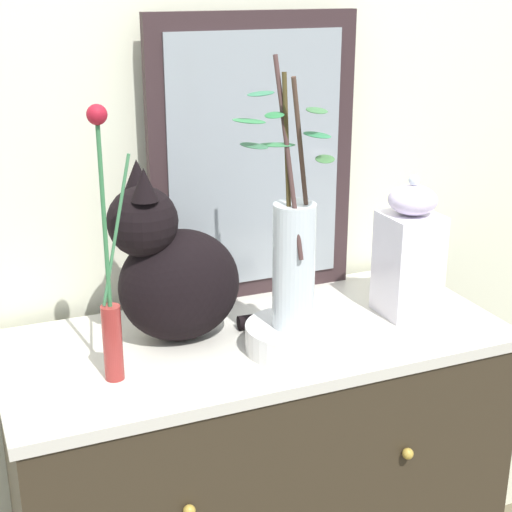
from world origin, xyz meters
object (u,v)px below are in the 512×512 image
mirror_leaning (254,160)px  vase_slim_green (110,296)px  cat_sitting (172,270)px  vase_glass_clear (293,255)px  bowl_porcelain (293,337)px  jar_lidded_porcelain (409,253)px

mirror_leaning → vase_slim_green: mirror_leaning is taller
cat_sitting → vase_slim_green: (-0.16, -0.12, 0.02)m
vase_glass_clear → bowl_porcelain: bearing=30.9°
bowl_porcelain → mirror_leaning: bearing=82.1°
mirror_leaning → vase_slim_green: size_ratio=1.26×
vase_slim_green → jar_lidded_porcelain: (0.68, 0.05, -0.03)m
cat_sitting → jar_lidded_porcelain: (0.53, -0.07, -0.01)m
jar_lidded_porcelain → bowl_porcelain: bearing=-167.4°
bowl_porcelain → jar_lidded_porcelain: 0.35m
mirror_leaning → cat_sitting: 0.35m
bowl_porcelain → jar_lidded_porcelain: (0.32, 0.07, 0.12)m
cat_sitting → mirror_leaning: bearing=34.0°
cat_sitting → jar_lidded_porcelain: 0.53m
vase_slim_green → bowl_porcelain: size_ratio=2.67×
vase_glass_clear → mirror_leaning: bearing=81.7°
vase_glass_clear → jar_lidded_porcelain: bearing=12.7°
cat_sitting → vase_slim_green: size_ratio=0.85×
mirror_leaning → bowl_porcelain: 0.43m
vase_glass_clear → jar_lidded_porcelain: size_ratio=1.66×
mirror_leaning → vase_glass_clear: 0.34m
vase_slim_green → jar_lidded_porcelain: vase_slim_green is taller
mirror_leaning → vase_glass_clear: (-0.05, -0.31, -0.12)m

